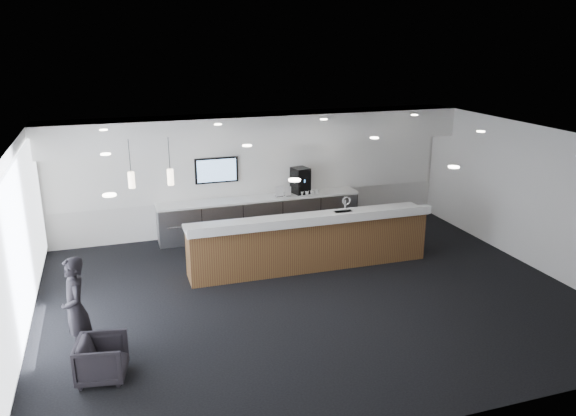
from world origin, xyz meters
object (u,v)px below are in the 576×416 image
object	(u,v)px
service_counter	(310,242)
coffee_machine	(300,181)
lounge_guest	(76,309)
armchair	(102,359)

from	to	relation	value
service_counter	coffee_machine	bearing A→B (deg)	75.77
service_counter	coffee_machine	world-z (taller)	coffee_machine
service_counter	lounge_guest	distance (m)	5.11
armchair	lounge_guest	world-z (taller)	lounge_guest
coffee_machine	lounge_guest	distance (m)	7.02
coffee_machine	armchair	xyz separation A→B (m)	(-4.90, -5.34, -0.96)
service_counter	armchair	world-z (taller)	service_counter
armchair	lounge_guest	distance (m)	0.91
coffee_machine	lounge_guest	world-z (taller)	lounge_guest
service_counter	coffee_machine	xyz separation A→B (m)	(0.64, 2.42, 0.70)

